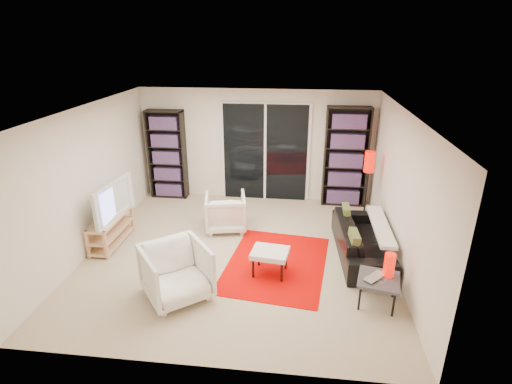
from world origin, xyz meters
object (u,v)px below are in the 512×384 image
at_px(bookshelf_right, 346,157).
at_px(bookshelf_left, 167,155).
at_px(tv_stand, 111,229).
at_px(armchair_front, 176,272).
at_px(floor_lamp, 369,169).
at_px(sofa, 362,240).
at_px(armchair_back, 226,212).
at_px(ottoman, 270,254).
at_px(side_table, 379,281).

bearing_deg(bookshelf_right, bookshelf_left, 180.00).
bearing_deg(bookshelf_right, tv_stand, -151.71).
xyz_separation_m(armchair_front, floor_lamp, (2.91, 2.71, 0.71)).
distance_m(bookshelf_left, tv_stand, 2.38).
bearing_deg(sofa, armchair_back, 70.38).
height_order(sofa, armchair_front, armchair_front).
xyz_separation_m(ottoman, side_table, (1.51, -0.56, 0.02)).
distance_m(sofa, floor_lamp, 1.53).
distance_m(bookshelf_right, armchair_back, 2.81).
bearing_deg(sofa, bookshelf_right, 0.08).
bearing_deg(ottoman, bookshelf_right, 65.21).
bearing_deg(armchair_back, floor_lamp, -179.46).
distance_m(tv_stand, armchair_back, 2.04).
relative_size(bookshelf_left, armchair_front, 2.28).
bearing_deg(sofa, floor_lamp, -12.55).
relative_size(tv_stand, sofa, 0.60).
distance_m(bookshelf_left, armchair_front, 3.88).
relative_size(bookshelf_right, floor_lamp, 1.46).
xyz_separation_m(tv_stand, sofa, (4.30, 0.08, 0.02)).
height_order(sofa, side_table, sofa).
bearing_deg(bookshelf_left, floor_lamp, -12.17).
relative_size(sofa, side_table, 3.01).
bearing_deg(floor_lamp, ottoman, -130.00).
bearing_deg(bookshelf_right, side_table, -87.07).
height_order(bookshelf_right, sofa, bookshelf_right).
height_order(bookshelf_left, sofa, bookshelf_left).
xyz_separation_m(bookshelf_left, floor_lamp, (4.18, -0.90, 0.13)).
relative_size(sofa, armchair_back, 2.55).
xyz_separation_m(bookshelf_left, ottoman, (2.51, -2.89, -0.63)).
relative_size(bookshelf_left, side_table, 3.05).
xyz_separation_m(armchair_back, floor_lamp, (2.63, 0.56, 0.76)).
xyz_separation_m(bookshelf_left, bookshelf_right, (3.85, -0.00, 0.07)).
distance_m(tv_stand, floor_lamp, 4.78).
relative_size(armchair_back, ottoman, 1.26).
height_order(sofa, armchair_back, armchair_back).
height_order(ottoman, side_table, same).
xyz_separation_m(sofa, ottoman, (-1.46, -0.72, 0.06)).
relative_size(bookshelf_right, ottoman, 3.50).
bearing_deg(armchair_front, sofa, -9.99).
bearing_deg(bookshelf_right, floor_lamp, -69.67).
xyz_separation_m(bookshelf_left, armchair_front, (1.28, -3.61, -0.59)).
height_order(tv_stand, sofa, sofa).
relative_size(bookshelf_left, ottoman, 3.25).
xyz_separation_m(bookshelf_left, side_table, (4.03, -3.46, -0.62)).
bearing_deg(bookshelf_left, armchair_front, -70.55).
xyz_separation_m(armchair_back, side_table, (2.47, -2.00, 0.02)).
bearing_deg(bookshelf_left, armchair_back, -43.16).
relative_size(sofa, armchair_front, 2.25).
relative_size(tv_stand, side_table, 1.79).
distance_m(armchair_front, side_table, 2.76).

